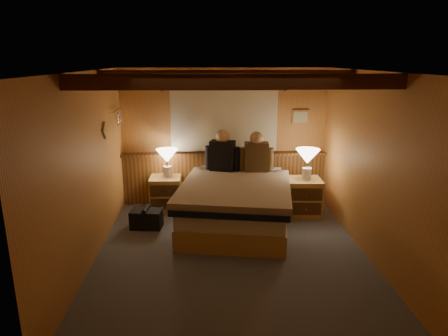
{
  "coord_description": "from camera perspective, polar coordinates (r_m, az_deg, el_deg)",
  "views": [
    {
      "loc": [
        -0.33,
        -4.86,
        2.54
      ],
      "look_at": [
        -0.08,
        0.4,
        1.1
      ],
      "focal_mm": 32.0,
      "sensor_mm": 36.0,
      "label": 1
    }
  ],
  "objects": [
    {
      "name": "floor",
      "position": [
        5.5,
        1.06,
        -12.22
      ],
      "size": [
        4.2,
        4.2,
        0.0
      ],
      "primitive_type": "plane",
      "color": "#4C4F5A",
      "rests_on": "ground"
    },
    {
      "name": "ceiling",
      "position": [
        4.88,
        1.21,
        13.65
      ],
      "size": [
        4.2,
        4.2,
        0.0
      ],
      "primitive_type": "plane",
      "rotation": [
        3.14,
        0.0,
        0.0
      ],
      "color": "#E4AD55",
      "rests_on": "wall_back"
    },
    {
      "name": "wall_back",
      "position": [
        7.1,
        -0.01,
        4.43
      ],
      "size": [
        3.6,
        0.0,
        3.6
      ],
      "primitive_type": "plane",
      "rotation": [
        1.57,
        0.0,
        0.0
      ],
      "color": "#CC8F49",
      "rests_on": "floor"
    },
    {
      "name": "wall_left",
      "position": [
        5.25,
        -18.86,
        -0.32
      ],
      "size": [
        0.0,
        4.2,
        4.2
      ],
      "primitive_type": "plane",
      "rotation": [
        1.57,
        0.0,
        1.57
      ],
      "color": "#CC8F49",
      "rests_on": "floor"
    },
    {
      "name": "wall_right",
      "position": [
        5.48,
        20.27,
        0.17
      ],
      "size": [
        0.0,
        4.2,
        4.2
      ],
      "primitive_type": "plane",
      "rotation": [
        1.57,
        0.0,
        -1.57
      ],
      "color": "#CC8F49",
      "rests_on": "floor"
    },
    {
      "name": "wall_front",
      "position": [
        3.09,
        3.78,
        -10.47
      ],
      "size": [
        3.6,
        0.0,
        3.6
      ],
      "primitive_type": "plane",
      "rotation": [
        -1.57,
        0.0,
        0.0
      ],
      "color": "#CC8F49",
      "rests_on": "floor"
    },
    {
      "name": "wainscot",
      "position": [
        7.21,
        0.02,
        -1.26
      ],
      "size": [
        3.6,
        0.23,
        0.94
      ],
      "color": "brown",
      "rests_on": "wall_back"
    },
    {
      "name": "curtain_window",
      "position": [
        6.98,
        0.02,
        6.91
      ],
      "size": [
        2.18,
        0.09,
        1.11
      ],
      "color": "#462211",
      "rests_on": "wall_back"
    },
    {
      "name": "ceiling_beams",
      "position": [
        5.03,
        1.08,
        12.68
      ],
      "size": [
        3.6,
        1.65,
        0.16
      ],
      "color": "#462211",
      "rests_on": "ceiling"
    },
    {
      "name": "coat_rail",
      "position": [
        6.64,
        -14.89,
        7.26
      ],
      "size": [
        0.05,
        0.55,
        0.24
      ],
      "color": "silver",
      "rests_on": "wall_left"
    },
    {
      "name": "framed_print",
      "position": [
        7.21,
        10.87,
        7.15
      ],
      "size": [
        0.3,
        0.04,
        0.25
      ],
      "color": "#A88054",
      "rests_on": "wall_back"
    },
    {
      "name": "bed",
      "position": [
        6.21,
        1.71,
        -5.13
      ],
      "size": [
        1.93,
        2.33,
        0.71
      ],
      "rotation": [
        0.0,
        0.0,
        -0.17
      ],
      "color": "tan",
      "rests_on": "floor"
    },
    {
      "name": "nightstand_left",
      "position": [
        7.01,
        -8.31,
        -3.58
      ],
      "size": [
        0.53,
        0.48,
        0.58
      ],
      "rotation": [
        0.0,
        0.0,
        -0.0
      ],
      "color": "tan",
      "rests_on": "floor"
    },
    {
      "name": "nightstand_right",
      "position": [
        6.84,
        11.27,
        -4.05
      ],
      "size": [
        0.58,
        0.53,
        0.62
      ],
      "rotation": [
        0.0,
        0.0,
        -0.05
      ],
      "color": "tan",
      "rests_on": "floor"
    },
    {
      "name": "lamp_left",
      "position": [
        6.86,
        -8.13,
        1.5
      ],
      "size": [
        0.37,
        0.37,
        0.48
      ],
      "color": "silver",
      "rests_on": "nightstand_left"
    },
    {
      "name": "lamp_right",
      "position": [
        6.65,
        11.84,
        1.37
      ],
      "size": [
        0.39,
        0.39,
        0.51
      ],
      "color": "silver",
      "rests_on": "nightstand_right"
    },
    {
      "name": "person_left",
      "position": [
        6.72,
        -0.23,
        2.05
      ],
      "size": [
        0.58,
        0.34,
        0.73
      ],
      "rotation": [
        0.0,
        0.0,
        -0.28
      ],
      "color": "black",
      "rests_on": "bed"
    },
    {
      "name": "person_right",
      "position": [
        6.7,
        4.64,
        1.88
      ],
      "size": [
        0.58,
        0.25,
        0.7
      ],
      "rotation": [
        0.0,
        0.0,
        -0.06
      ],
      "color": "#513A20",
      "rests_on": "bed"
    },
    {
      "name": "duffel_bag",
      "position": [
        6.35,
        -11.02,
        -7.1
      ],
      "size": [
        0.5,
        0.33,
        0.34
      ],
      "rotation": [
        0.0,
        0.0,
        -0.11
      ],
      "color": "black",
      "rests_on": "floor"
    }
  ]
}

